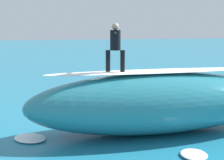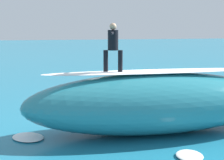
% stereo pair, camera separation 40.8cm
% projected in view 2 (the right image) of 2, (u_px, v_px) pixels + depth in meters
% --- Properties ---
extents(ground_plane, '(120.00, 120.00, 0.00)m').
position_uv_depth(ground_plane, '(120.00, 117.00, 12.22)').
color(ground_plane, teal).
extents(wave_crest, '(8.38, 2.74, 1.94)m').
position_uv_depth(wave_crest, '(154.00, 103.00, 10.40)').
color(wave_crest, teal).
rests_on(wave_crest, ground_plane).
extents(wave_foam_lip, '(7.10, 1.04, 0.08)m').
position_uv_depth(wave_foam_lip, '(155.00, 72.00, 10.23)').
color(wave_foam_lip, white).
rests_on(wave_foam_lip, wave_crest).
extents(surfboard_riding, '(2.10, 1.02, 0.07)m').
position_uv_depth(surfboard_riding, '(113.00, 73.00, 9.97)').
color(surfboard_riding, yellow).
rests_on(surfboard_riding, wave_crest).
extents(surfer_riding, '(0.57, 1.37, 1.48)m').
position_uv_depth(surfer_riding, '(113.00, 44.00, 9.82)').
color(surfer_riding, black).
rests_on(surfer_riding, surfboard_riding).
extents(surfboard_paddling, '(1.58, 2.04, 0.07)m').
position_uv_depth(surfboard_paddling, '(111.00, 103.00, 14.33)').
color(surfboard_paddling, '#EAE5C6').
rests_on(surfboard_paddling, ground_plane).
extents(surfer_paddling, '(1.01, 1.39, 0.28)m').
position_uv_depth(surfer_paddling, '(113.00, 100.00, 14.22)').
color(surfer_paddling, black).
rests_on(surfer_paddling, surfboard_paddling).
extents(foam_patch_near, '(1.33, 1.30, 0.08)m').
position_uv_depth(foam_patch_near, '(28.00, 137.00, 9.97)').
color(foam_patch_near, white).
rests_on(foam_patch_near, ground_plane).
extents(foam_patch_mid, '(0.85, 0.93, 0.10)m').
position_uv_depth(foam_patch_mid, '(190.00, 156.00, 8.55)').
color(foam_patch_mid, white).
rests_on(foam_patch_mid, ground_plane).
extents(foam_patch_far, '(0.63, 0.88, 0.14)m').
position_uv_depth(foam_patch_far, '(157.00, 108.00, 13.29)').
color(foam_patch_far, white).
rests_on(foam_patch_far, ground_plane).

